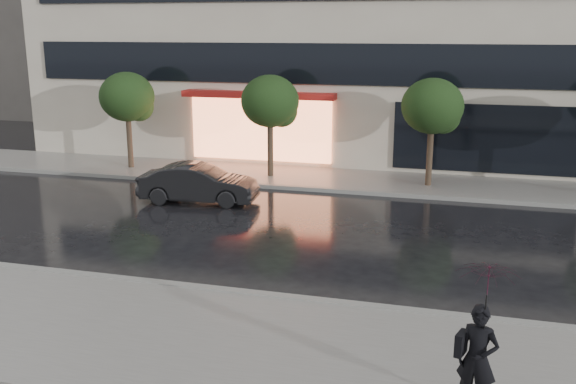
% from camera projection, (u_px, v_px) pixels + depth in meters
% --- Properties ---
extents(ground, '(120.00, 120.00, 0.00)m').
position_uv_depth(ground, '(270.00, 281.00, 14.82)').
color(ground, black).
rests_on(ground, ground).
extents(sidewalk_near, '(60.00, 4.50, 0.12)m').
position_uv_depth(sidewalk_near, '(219.00, 344.00, 11.76)').
color(sidewalk_near, slate).
rests_on(sidewalk_near, ground).
extents(sidewalk_far, '(60.00, 3.50, 0.12)m').
position_uv_depth(sidewalk_far, '(348.00, 180.00, 24.38)').
color(sidewalk_far, slate).
rests_on(sidewalk_far, ground).
extents(curb_near, '(60.00, 0.25, 0.14)m').
position_uv_depth(curb_near, '(257.00, 295.00, 13.86)').
color(curb_near, gray).
rests_on(curb_near, ground).
extents(curb_far, '(60.00, 0.25, 0.14)m').
position_uv_depth(curb_far, '(339.00, 191.00, 22.74)').
color(curb_far, gray).
rests_on(curb_far, ground).
extents(tree_far_west, '(2.20, 2.20, 3.99)m').
position_uv_depth(tree_far_west, '(129.00, 99.00, 25.74)').
color(tree_far_west, '#33261C').
rests_on(tree_far_west, ground).
extents(tree_mid_west, '(2.20, 2.20, 3.99)m').
position_uv_depth(tree_mid_west, '(272.00, 103.00, 24.21)').
color(tree_mid_west, '#33261C').
rests_on(tree_mid_west, ground).
extents(tree_mid_east, '(2.20, 2.20, 3.99)m').
position_uv_depth(tree_mid_east, '(434.00, 108.00, 22.69)').
color(tree_mid_east, '#33261C').
rests_on(tree_mid_east, ground).
extents(parked_car, '(4.03, 1.72, 1.29)m').
position_uv_depth(parked_car, '(199.00, 184.00, 21.36)').
color(parked_car, black).
rests_on(parked_car, ground).
extents(pedestrian_with_umbrella, '(1.14, 1.15, 2.32)m').
position_uv_depth(pedestrian_with_umbrella, '(483.00, 317.00, 9.27)').
color(pedestrian_with_umbrella, black).
rests_on(pedestrian_with_umbrella, sidewalk_near).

